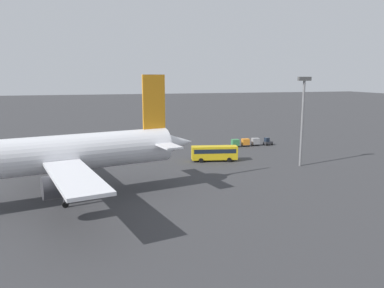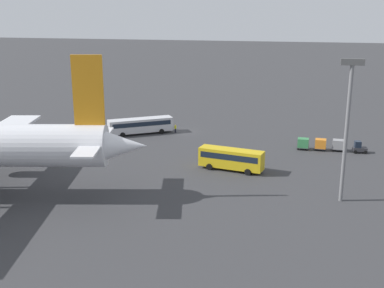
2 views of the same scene
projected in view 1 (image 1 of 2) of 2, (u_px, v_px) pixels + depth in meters
ground_plane at (141, 146)px, 101.02m from camera, size 600.00×600.00×0.00m
airplane at (48, 156)px, 55.23m from camera, size 48.70×41.56×18.97m
shuttle_bus_near at (111, 143)px, 95.07m from camera, size 12.32×9.57×3.18m
shuttle_bus_far at (214, 152)px, 83.19m from camera, size 10.43×4.30×3.38m
baggage_tug at (268, 142)px, 102.63m from camera, size 2.53×1.86×2.10m
worker_person at (136, 144)px, 99.43m from camera, size 0.38×0.38×1.74m
cargo_cart_grey at (255, 141)px, 101.90m from camera, size 2.07×1.76×2.06m
cargo_cart_orange at (245, 142)px, 100.84m from camera, size 2.07×1.76×2.06m
cargo_cart_green at (235, 143)px, 99.86m from camera, size 2.07×1.76×2.06m
light_pole at (303, 112)px, 77.11m from camera, size 2.80×0.70×18.58m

